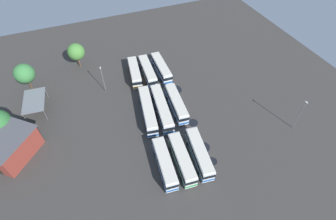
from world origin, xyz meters
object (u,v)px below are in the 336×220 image
Objects in this scene: bus_row0_slot0 at (199,153)px; depot_building at (12,147)px; bus_row1_slot0 at (176,104)px; bus_row2_slot0 at (161,68)px; tree_north_edge at (76,52)px; bus_row0_slot1 at (182,159)px; lamp_post_mid_lot at (300,114)px; bus_row2_slot2 at (135,72)px; bus_row2_slot1 at (148,71)px; bus_row1_slot2 at (148,110)px; tree_northwest at (24,74)px; lamp_post_far_corner at (103,79)px; bus_row1_slot1 at (162,108)px; bus_row0_slot2 at (165,163)px; maintenance_shelter at (34,101)px.

bus_row0_slot0 is 39.44m from depot_building.
bus_row0_slot0 and bus_row1_slot0 have the same top height.
tree_north_edge is at bearing 60.74° from bus_row2_slot0.
bus_row0_slot1 is at bearing -115.40° from depot_building.
bus_row0_slot1 is 1.40× the size of lamp_post_mid_lot.
lamp_post_mid_lot reaches higher than bus_row2_slot2.
bus_row0_slot1 is 0.98× the size of bus_row1_slot0.
bus_row1_slot2 is at bearing 161.39° from bus_row2_slot1.
tree_north_edge is (5.66, -13.87, -0.38)m from tree_northwest.
lamp_post_mid_lot reaches higher than depot_building.
lamp_post_mid_lot reaches higher than bus_row0_slot1.
bus_row1_slot0 is 1.07× the size of bus_row2_slot2.
depot_building is (-14.91, 35.09, 1.09)m from bus_row2_slot1.
tree_north_edge reaches higher than bus_row1_slot0.
bus_row2_slot0 is 1.40× the size of lamp_post_mid_lot.
lamp_post_far_corner reaches higher than tree_north_edge.
tree_north_edge is at bearing -67.81° from tree_northwest.
bus_row2_slot1 is (15.22, -1.50, -0.00)m from bus_row1_slot1.
bus_row1_slot0 is (14.84, -8.98, 0.00)m from bus_row0_slot2.
tree_northwest is (6.44, 31.39, 3.68)m from bus_row2_slot1.
depot_building reaches higher than bus_row1_slot0.
depot_building is (15.34, 32.30, 1.09)m from bus_row0_slot1.
lamp_post_far_corner reaches higher than bus_row1_slot0.
lamp_post_mid_lot is at bearing -137.48° from bus_row2_slot2.
bus_row1_slot2 is at bearing 61.60° from lamp_post_mid_lot.
bus_row2_slot0 is (30.21, -6.92, 0.00)m from bus_row0_slot1.
bus_row2_slot0 is 7.79m from bus_row2_slot2.
bus_row0_slot2 and bus_row2_slot2 have the same top height.
maintenance_shelter is at bearing 62.73° from lamp_post_mid_lot.
lamp_post_mid_lot is at bearing -117.27° from maintenance_shelter.
bus_row1_slot2 is 1.83× the size of tree_northwest.
bus_row2_slot1 is (15.08, 2.47, 0.00)m from bus_row1_slot0.
bus_row1_slot1 is 1.00× the size of bus_row1_slot2.
tree_northwest reaches higher than bus_row0_slot1.
bus_row2_slot0 is 1.32× the size of maintenance_shelter.
bus_row1_slot1 is (14.70, -5.01, 0.00)m from bus_row0_slot2.
tree_northwest is at bearing 78.41° from bus_row2_slot1.
lamp_post_far_corner reaches higher than bus_row2_slot1.
lamp_post_mid_lot reaches higher than tree_northwest.
bus_row1_slot0 and bus_row1_slot2 have the same top height.
bus_row0_slot0 is 31.89m from lamp_post_far_corner.
bus_row0_slot1 and bus_row2_slot0 have the same top height.
bus_row1_slot1 is at bearing -100.51° from bus_row1_slot2.
depot_building is at bearing 89.74° from bus_row1_slot0.
bus_row0_slot0 is 16.97m from bus_row1_slot2.
lamp_post_far_corner is 0.93× the size of lamp_post_mid_lot.
bus_row1_slot2 and bus_row2_slot1 have the same top height.
bus_row0_slot1 and bus_row0_slot2 have the same top height.
bus_row2_slot2 is (30.79, -2.89, -0.00)m from bus_row0_slot2.
bus_row0_slot2 is 30.62m from bus_row2_slot1.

